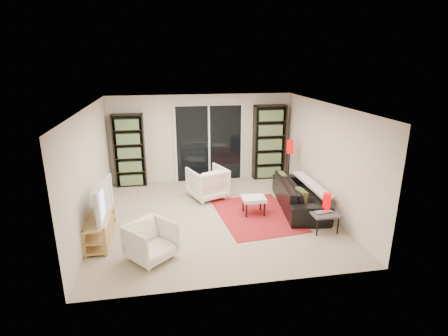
{
  "coord_description": "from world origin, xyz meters",
  "views": [
    {
      "loc": [
        -1.0,
        -6.95,
        3.3
      ],
      "look_at": [
        0.25,
        0.3,
        1.0
      ],
      "focal_mm": 28.0,
      "sensor_mm": 36.0,
      "label": 1
    }
  ],
  "objects_px": {
    "bookshelf_right": "(269,142)",
    "armchair_front": "(151,241)",
    "armchair_back": "(208,183)",
    "side_table": "(324,213)",
    "bookshelf_left": "(129,151)",
    "floor_lamp": "(290,152)",
    "ottoman": "(254,200)",
    "tv_stand": "(100,227)",
    "sofa": "(300,194)"
  },
  "relations": [
    {
      "from": "ottoman",
      "to": "tv_stand",
      "type": "bearing_deg",
      "value": -168.56
    },
    {
      "from": "armchair_front",
      "to": "side_table",
      "type": "bearing_deg",
      "value": -32.14
    },
    {
      "from": "armchair_front",
      "to": "ottoman",
      "type": "height_order",
      "value": "armchair_front"
    },
    {
      "from": "floor_lamp",
      "to": "armchair_back",
      "type": "bearing_deg",
      "value": -171.03
    },
    {
      "from": "tv_stand",
      "to": "armchair_back",
      "type": "height_order",
      "value": "armchair_back"
    },
    {
      "from": "sofa",
      "to": "side_table",
      "type": "height_order",
      "value": "sofa"
    },
    {
      "from": "floor_lamp",
      "to": "sofa",
      "type": "bearing_deg",
      "value": -98.68
    },
    {
      "from": "armchair_back",
      "to": "side_table",
      "type": "xyz_separation_m",
      "value": [
        2.06,
        -2.12,
        -0.03
      ]
    },
    {
      "from": "armchair_back",
      "to": "armchair_front",
      "type": "height_order",
      "value": "armchair_back"
    },
    {
      "from": "tv_stand",
      "to": "sofa",
      "type": "relative_size",
      "value": 0.58
    },
    {
      "from": "bookshelf_left",
      "to": "tv_stand",
      "type": "height_order",
      "value": "bookshelf_left"
    },
    {
      "from": "floor_lamp",
      "to": "tv_stand",
      "type": "bearing_deg",
      "value": -154.58
    },
    {
      "from": "armchair_back",
      "to": "armchair_front",
      "type": "xyz_separation_m",
      "value": [
        -1.31,
        -2.61,
        -0.06
      ]
    },
    {
      "from": "floor_lamp",
      "to": "bookshelf_right",
      "type": "bearing_deg",
      "value": 108.33
    },
    {
      "from": "armchair_back",
      "to": "ottoman",
      "type": "distance_m",
      "value": 1.45
    },
    {
      "from": "bookshelf_left",
      "to": "tv_stand",
      "type": "xyz_separation_m",
      "value": [
        -0.35,
        -3.01,
        -0.71
      ]
    },
    {
      "from": "tv_stand",
      "to": "armchair_front",
      "type": "height_order",
      "value": "armchair_front"
    },
    {
      "from": "tv_stand",
      "to": "floor_lamp",
      "type": "relative_size",
      "value": 0.99
    },
    {
      "from": "bookshelf_left",
      "to": "sofa",
      "type": "distance_m",
      "value": 4.56
    },
    {
      "from": "bookshelf_right",
      "to": "side_table",
      "type": "xyz_separation_m",
      "value": [
        0.14,
        -3.35,
        -0.69
      ]
    },
    {
      "from": "armchair_front",
      "to": "floor_lamp",
      "type": "height_order",
      "value": "floor_lamp"
    },
    {
      "from": "bookshelf_left",
      "to": "floor_lamp",
      "type": "bearing_deg",
      "value": -11.99
    },
    {
      "from": "side_table",
      "to": "armchair_front",
      "type": "bearing_deg",
      "value": -171.71
    },
    {
      "from": "bookshelf_left",
      "to": "floor_lamp",
      "type": "relative_size",
      "value": 1.5
    },
    {
      "from": "bookshelf_right",
      "to": "floor_lamp",
      "type": "height_order",
      "value": "bookshelf_right"
    },
    {
      "from": "bookshelf_right",
      "to": "tv_stand",
      "type": "distance_m",
      "value": 5.23
    },
    {
      "from": "bookshelf_right",
      "to": "armchair_back",
      "type": "distance_m",
      "value": 2.38
    },
    {
      "from": "sofa",
      "to": "tv_stand",
      "type": "bearing_deg",
      "value": 108.06
    },
    {
      "from": "tv_stand",
      "to": "sofa",
      "type": "height_order",
      "value": "sofa"
    },
    {
      "from": "sofa",
      "to": "armchair_front",
      "type": "xyz_separation_m",
      "value": [
        -3.32,
        -1.64,
        0.01
      ]
    },
    {
      "from": "bookshelf_right",
      "to": "ottoman",
      "type": "height_order",
      "value": "bookshelf_right"
    },
    {
      "from": "ottoman",
      "to": "floor_lamp",
      "type": "bearing_deg",
      "value": 48.29
    },
    {
      "from": "bookshelf_right",
      "to": "armchair_front",
      "type": "xyz_separation_m",
      "value": [
        -3.23,
        -3.84,
        -0.72
      ]
    },
    {
      "from": "bookshelf_left",
      "to": "bookshelf_right",
      "type": "distance_m",
      "value": 3.85
    },
    {
      "from": "armchair_back",
      "to": "side_table",
      "type": "relative_size",
      "value": 1.56
    },
    {
      "from": "tv_stand",
      "to": "armchair_front",
      "type": "distance_m",
      "value": 1.28
    },
    {
      "from": "bookshelf_left",
      "to": "bookshelf_right",
      "type": "bearing_deg",
      "value": -0.0
    },
    {
      "from": "tv_stand",
      "to": "armchair_front",
      "type": "bearing_deg",
      "value": -40.61
    },
    {
      "from": "bookshelf_left",
      "to": "side_table",
      "type": "height_order",
      "value": "bookshelf_left"
    },
    {
      "from": "bookshelf_left",
      "to": "armchair_back",
      "type": "height_order",
      "value": "bookshelf_left"
    },
    {
      "from": "bookshelf_left",
      "to": "ottoman",
      "type": "xyz_separation_m",
      "value": [
        2.81,
        -2.37,
        -0.63
      ]
    },
    {
      "from": "ottoman",
      "to": "floor_lamp",
      "type": "height_order",
      "value": "floor_lamp"
    },
    {
      "from": "ottoman",
      "to": "armchair_back",
      "type": "bearing_deg",
      "value": 127.58
    },
    {
      "from": "bookshelf_left",
      "to": "floor_lamp",
      "type": "distance_m",
      "value": 4.23
    },
    {
      "from": "tv_stand",
      "to": "side_table",
      "type": "relative_size",
      "value": 2.36
    },
    {
      "from": "armchair_back",
      "to": "floor_lamp",
      "type": "xyz_separation_m",
      "value": [
        2.21,
        0.35,
        0.6
      ]
    },
    {
      "from": "bookshelf_left",
      "to": "armchair_back",
      "type": "bearing_deg",
      "value": -32.51
    },
    {
      "from": "bookshelf_right",
      "to": "sofa",
      "type": "bearing_deg",
      "value": -87.65
    },
    {
      "from": "armchair_back",
      "to": "ottoman",
      "type": "height_order",
      "value": "armchair_back"
    },
    {
      "from": "floor_lamp",
      "to": "ottoman",
      "type": "bearing_deg",
      "value": -131.71
    }
  ]
}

